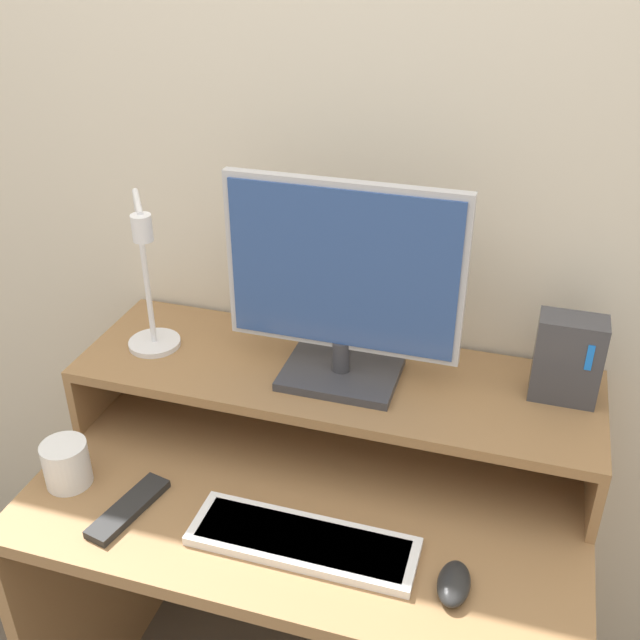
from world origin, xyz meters
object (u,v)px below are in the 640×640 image
at_px(desk_lamp, 149,297).
at_px(mouse, 454,583).
at_px(keyboard, 303,541).
at_px(mug, 66,464).
at_px(router_dock, 568,359).
at_px(remote_control, 129,508).
at_px(monitor, 343,285).

height_order(desk_lamp, mouse, desk_lamp).
bearing_deg(keyboard, mug, 177.38).
bearing_deg(desk_lamp, router_dock, 6.26).
distance_m(keyboard, mouse, 0.27).
xyz_separation_m(mouse, mug, (-0.77, 0.04, 0.03)).
distance_m(router_dock, mug, 0.99).
relative_size(remote_control, mug, 2.05).
xyz_separation_m(monitor, remote_control, (-0.32, -0.33, -0.36)).
relative_size(monitor, router_dock, 2.64).
bearing_deg(desk_lamp, mouse, -23.35).
height_order(mouse, remote_control, mouse).
bearing_deg(mouse, keyboard, 175.54).
bearing_deg(mouse, desk_lamp, 156.65).
bearing_deg(monitor, router_dock, 7.76).
xyz_separation_m(router_dock, mouse, (-0.14, -0.39, -0.23)).
height_order(keyboard, remote_control, keyboard).
distance_m(monitor, keyboard, 0.48).
height_order(router_dock, keyboard, router_dock).
bearing_deg(router_dock, desk_lamp, -173.74).
xyz_separation_m(keyboard, remote_control, (-0.34, -0.02, -0.00)).
distance_m(mouse, mug, 0.77).
height_order(desk_lamp, router_dock, desk_lamp).
relative_size(mouse, mug, 1.06).
distance_m(router_dock, keyboard, 0.60).
bearing_deg(remote_control, desk_lamp, 104.70).
height_order(desk_lamp, remote_control, desk_lamp).
bearing_deg(remote_control, monitor, 45.16).
bearing_deg(router_dock, mug, -159.14).
xyz_separation_m(router_dock, remote_control, (-0.76, -0.39, -0.24)).
bearing_deg(router_dock, monitor, -172.24).
bearing_deg(keyboard, remote_control, -177.28).
bearing_deg(monitor, mug, -148.98).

